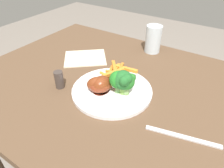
% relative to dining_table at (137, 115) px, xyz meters
% --- Properties ---
extents(dining_table, '(1.24, 0.77, 0.74)m').
position_rel_dining_table_xyz_m(dining_table, '(0.00, 0.00, 0.00)').
color(dining_table, brown).
rests_on(dining_table, ground_plane).
extents(dinner_plate, '(0.26, 0.26, 0.01)m').
position_rel_dining_table_xyz_m(dinner_plate, '(-0.08, -0.04, 0.11)').
color(dinner_plate, white).
rests_on(dinner_plate, dining_table).
extents(broccoli_floret_front, '(0.06, 0.06, 0.08)m').
position_rel_dining_table_xyz_m(broccoli_floret_front, '(-0.05, -0.05, 0.16)').
color(broccoli_floret_front, '#78A85F').
rests_on(broccoli_floret_front, dinner_plate).
extents(broccoli_floret_middle, '(0.06, 0.07, 0.08)m').
position_rel_dining_table_xyz_m(broccoli_floret_middle, '(-0.03, -0.05, 0.17)').
color(broccoli_floret_middle, '#84B54E').
rests_on(broccoli_floret_middle, dinner_plate).
extents(broccoli_floret_back, '(0.06, 0.06, 0.07)m').
position_rel_dining_table_xyz_m(broccoli_floret_back, '(-0.03, -0.04, 0.16)').
color(broccoli_floret_back, '#81A65B').
rests_on(broccoli_floret_back, dinner_plate).
extents(carrot_fries_pile, '(0.13, 0.14, 0.04)m').
position_rel_dining_table_xyz_m(carrot_fries_pile, '(-0.10, 0.01, 0.14)').
color(carrot_fries_pile, orange).
rests_on(carrot_fries_pile, dinner_plate).
extents(chicken_drumstick_near, '(0.10, 0.10, 0.05)m').
position_rel_dining_table_xyz_m(chicken_drumstick_near, '(-0.11, -0.07, 0.14)').
color(chicken_drumstick_near, '#541F0F').
rests_on(chicken_drumstick_near, dinner_plate).
extents(chicken_drumstick_far, '(0.12, 0.10, 0.04)m').
position_rel_dining_table_xyz_m(chicken_drumstick_far, '(-0.10, -0.07, 0.14)').
color(chicken_drumstick_far, '#591F11').
rests_on(chicken_drumstick_far, dinner_plate).
extents(chicken_drumstick_extra, '(0.07, 0.11, 0.05)m').
position_rel_dining_table_xyz_m(chicken_drumstick_extra, '(-0.10, -0.07, 0.14)').
color(chicken_drumstick_extra, '#521D0E').
rests_on(chicken_drumstick_extra, dinner_plate).
extents(fork, '(0.19, 0.05, 0.00)m').
position_rel_dining_table_xyz_m(fork, '(0.18, -0.10, 0.11)').
color(fork, silver).
rests_on(fork, dining_table).
extents(water_glass, '(0.07, 0.07, 0.12)m').
position_rel_dining_table_xyz_m(water_glass, '(-0.09, 0.30, 0.16)').
color(water_glass, silver).
rests_on(water_glass, dining_table).
extents(napkin, '(0.22, 0.22, 0.00)m').
position_rel_dining_table_xyz_m(napkin, '(-0.30, 0.09, 0.11)').
color(napkin, beige).
rests_on(napkin, dining_table).
extents(pepper_shaker, '(0.03, 0.03, 0.06)m').
position_rel_dining_table_xyz_m(pepper_shaker, '(-0.24, -0.12, 0.13)').
color(pepper_shaker, '#423833').
rests_on(pepper_shaker, dining_table).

